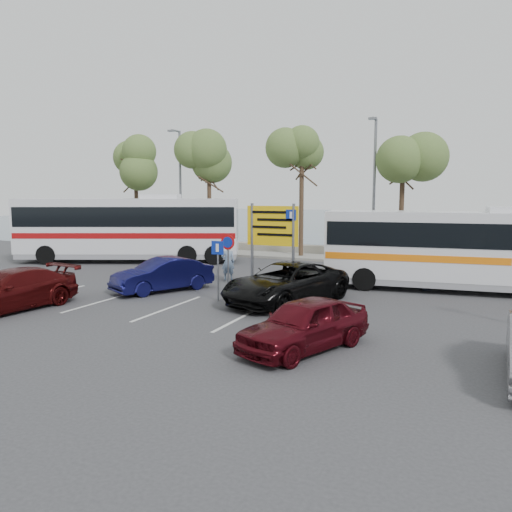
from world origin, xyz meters
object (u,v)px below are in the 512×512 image
at_px(coach_bus_left, 129,231).
at_px(car_blue, 163,275).
at_px(street_lamp_right, 374,183).
at_px(car_maroon, 9,290).
at_px(coach_bus_right, 465,252).
at_px(direction_sign, 273,233).
at_px(pedestrian_near, 228,262).
at_px(car_red, 304,324).
at_px(pedestrian_far, 425,267).
at_px(street_lamp_left, 180,185).
at_px(suv_black, 286,283).

distance_m(coach_bus_left, car_blue, 9.75).
bearing_deg(street_lamp_right, car_maroon, -117.87).
xyz_separation_m(car_blue, car_maroon, (-2.83, -5.00, 0.01)).
bearing_deg(coach_bus_right, direction_sign, -155.11).
bearing_deg(car_maroon, direction_sign, 50.78).
height_order(car_blue, car_maroon, car_maroon).
bearing_deg(pedestrian_near, street_lamp_right, -146.87).
xyz_separation_m(car_blue, car_red, (7.81, -5.00, -0.01)).
height_order(coach_bus_right, pedestrian_far, coach_bus_right).
distance_m(car_blue, pedestrian_far, 10.88).
distance_m(street_lamp_left, car_blue, 14.37).
bearing_deg(car_maroon, coach_bus_right, 42.36).
bearing_deg(car_red, street_lamp_left, 152.79).
relative_size(direction_sign, pedestrian_far, 1.91).
relative_size(coach_bus_left, pedestrian_far, 6.74).
relative_size(street_lamp_left, pedestrian_far, 4.26).
xyz_separation_m(street_lamp_right, car_blue, (-6.17, -12.02, -3.91)).
bearing_deg(car_red, car_blue, 169.46).
bearing_deg(car_maroon, coach_bus_left, 116.42).
height_order(street_lamp_left, street_lamp_right, same).
height_order(coach_bus_left, coach_bus_right, coach_bus_left).
bearing_deg(pedestrian_near, direction_sign, 122.01).
distance_m(car_blue, suv_black, 5.41).
bearing_deg(pedestrian_far, suv_black, 103.60).
bearing_deg(pedestrian_near, coach_bus_left, -48.28).
bearing_deg(street_lamp_left, street_lamp_right, 0.00).
relative_size(car_blue, suv_black, 0.79).
distance_m(direction_sign, car_maroon, 9.84).
distance_m(coach_bus_left, suv_black, 14.12).
bearing_deg(direction_sign, car_red, -61.52).
bearing_deg(car_maroon, suv_black, 38.32).
relative_size(street_lamp_left, suv_black, 1.51).
height_order(street_lamp_right, car_maroon, street_lamp_right).
height_order(direction_sign, pedestrian_near, direction_sign).
bearing_deg(coach_bus_right, street_lamp_right, 126.12).
bearing_deg(suv_black, coach_bus_left, 169.90).
xyz_separation_m(street_lamp_left, coach_bus_right, (18.12, -7.02, -2.99)).
relative_size(pedestrian_near, pedestrian_far, 0.90).
xyz_separation_m(car_maroon, suv_black, (8.24, 5.00, 0.04)).
bearing_deg(car_blue, street_lamp_left, 146.84).
relative_size(direction_sign, pedestrian_near, 2.12).
bearing_deg(suv_black, direction_sign, 144.49).
bearing_deg(coach_bus_right, car_maroon, -144.70).
bearing_deg(car_maroon, pedestrian_near, 71.63).
relative_size(coach_bus_right, suv_black, 2.14).
xyz_separation_m(car_maroon, car_red, (10.64, 0.00, -0.02)).
relative_size(street_lamp_left, pedestrian_near, 4.72).
distance_m(street_lamp_right, car_maroon, 19.64).
height_order(street_lamp_right, coach_bus_right, street_lamp_right).
bearing_deg(car_blue, suv_black, 27.23).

